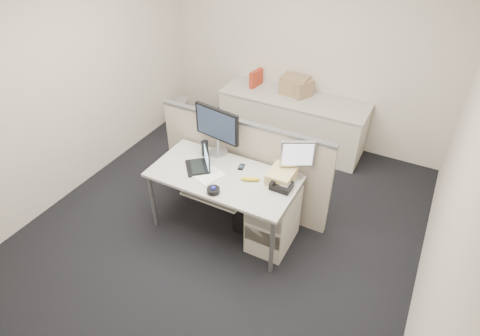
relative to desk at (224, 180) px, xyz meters
The scene contains 28 objects.
floor 0.67m from the desk, ahead, with size 4.00×4.50×0.01m, color black.
wall_back 2.35m from the desk, 90.00° to the left, with size 4.00×0.02×2.70m, color beige.
wall_front 2.35m from the desk, 90.00° to the right, with size 4.00×0.02×2.70m, color beige.
wall_left 2.11m from the desk, behind, with size 0.02×4.50×2.70m, color beige.
wall_right 2.11m from the desk, ahead, with size 0.02×4.50×2.70m, color beige.
desk is the anchor object (origin of this frame).
keyboard_tray 0.19m from the desk, 90.00° to the right, with size 0.62×0.32×0.02m, color #B9B7AD.
drawer_pedestal 0.65m from the desk, ahead, with size 0.40×0.55×0.65m, color beige.
cubicle_partition 0.46m from the desk, 90.00° to the left, with size 2.00×0.06×1.10m, color #C3B3A0.
back_counter 1.95m from the desk, 90.00° to the left, with size 2.00×0.60×0.72m, color beige.
monitor_main 0.53m from the desk, 128.00° to the left, with size 0.54×0.21×0.54m, color black.
monitor_small 0.77m from the desk, 26.21° to the left, with size 0.34×0.17×0.41m, color #B7B7BC.
laptop 0.35m from the desk, behind, with size 0.29×0.22×0.22m, color black.
trackball 0.30m from the desk, 79.88° to the right, with size 0.13×0.13×0.05m, color black.
desk_phone 0.61m from the desk, ahead, with size 0.20×0.16×0.06m, color black.
paper_stack 0.16m from the desk, 146.31° to the right, with size 0.22×0.28×0.01m, color white.
sticky_pad 0.10m from the desk, 131.58° to the right, with size 0.08×0.08×0.01m, color gold.
travel_mug 0.44m from the desk, 147.85° to the left, with size 0.08×0.08×0.16m, color black.
banana 0.30m from the desk, ahead, with size 0.20×0.05×0.04m, color yellow.
cellphone 0.23m from the desk, 63.43° to the left, with size 0.05×0.10×0.01m, color black.
manila_folders 0.60m from the desk, 19.98° to the left, with size 0.24×0.31×0.12m, color #D9BD72.
keyboard 0.15m from the desk, 70.35° to the right, with size 0.47×0.17×0.03m, color black.
pc_tower_desk 0.54m from the desk, 45.00° to the left, with size 0.17×0.43×0.40m, color black.
pc_tower_spare_dark 1.99m from the desk, 122.79° to the left, with size 0.17×0.43×0.40m, color black.
pc_tower_spare_silver 2.40m from the desk, 136.20° to the left, with size 0.17×0.42×0.39m, color #B7B7BC.
cardboard_box_left 2.06m from the desk, 91.40° to the left, with size 0.36×0.27×0.27m, color #986C53.
cardboard_box_right 2.06m from the desk, 90.00° to the left, with size 0.34×0.27×0.25m, color #986C53.
red_binder 2.13m from the desk, 107.01° to the left, with size 0.06×0.27×0.25m, color #AA301A.
Camera 1 is at (1.64, -2.76, 3.19)m, focal length 30.00 mm.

